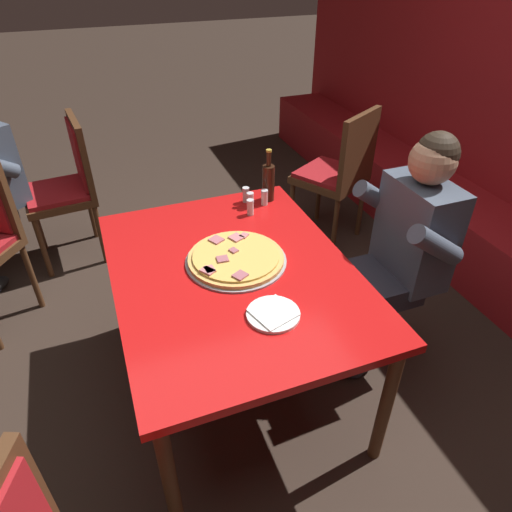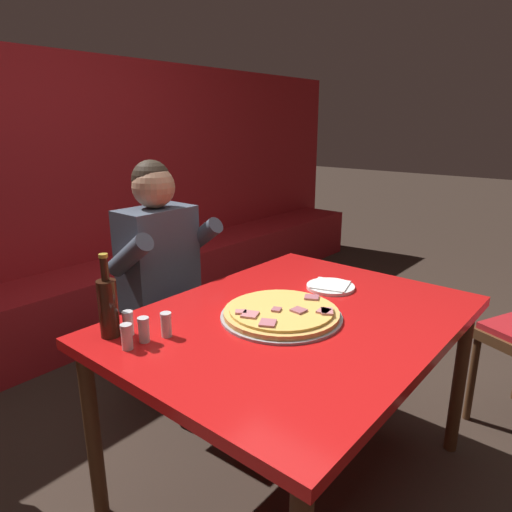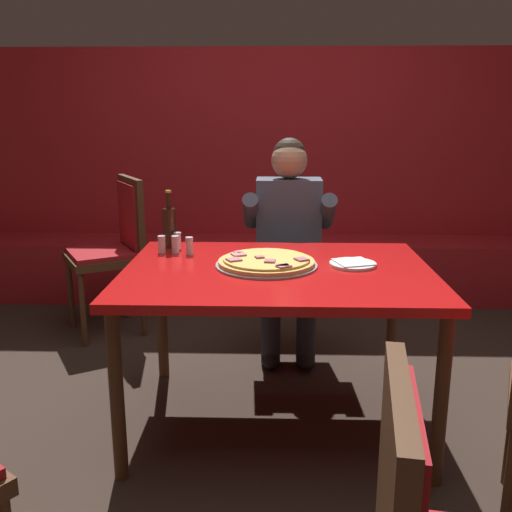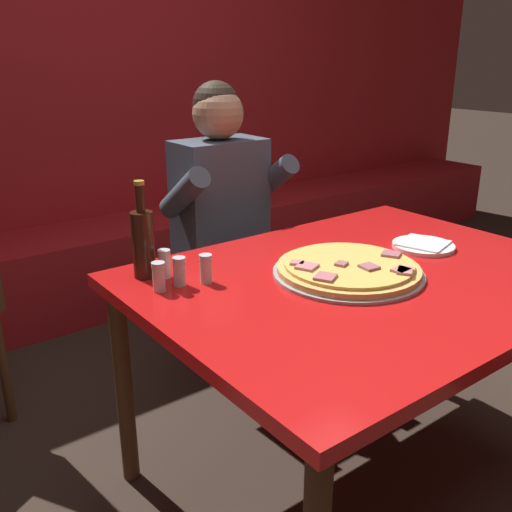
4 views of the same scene
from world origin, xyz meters
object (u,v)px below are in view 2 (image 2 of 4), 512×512
at_px(shaker_oregano, 144,331).
at_px(diner_seated_blue_shirt, 170,276).
at_px(shaker_red_pepper_flakes, 166,326).
at_px(pizza, 281,313).
at_px(shaker_parmesan, 127,338).
at_px(beer_bottle, 108,306).
at_px(plate_white_paper, 331,286).
at_px(main_dining_table, 296,333).
at_px(shaker_black_pepper, 128,324).

height_order(shaker_oregano, diner_seated_blue_shirt, diner_seated_blue_shirt).
bearing_deg(diner_seated_blue_shirt, shaker_red_pepper_flakes, -130.25).
height_order(pizza, shaker_oregano, shaker_oregano).
height_order(shaker_parmesan, diner_seated_blue_shirt, diner_seated_blue_shirt).
relative_size(beer_bottle, shaker_parmesan, 3.40).
relative_size(plate_white_paper, beer_bottle, 0.72).
bearing_deg(plate_white_paper, shaker_parmesan, 166.83).
height_order(shaker_parmesan, shaker_red_pepper_flakes, same).
bearing_deg(shaker_red_pepper_flakes, plate_white_paper, -13.68).
bearing_deg(shaker_red_pepper_flakes, beer_bottle, 128.92).
distance_m(beer_bottle, shaker_red_pepper_flakes, 0.20).
distance_m(main_dining_table, pizza, 0.11).
relative_size(shaker_oregano, shaker_red_pepper_flakes, 1.00).
bearing_deg(shaker_black_pepper, shaker_red_pepper_flakes, -55.21).
height_order(shaker_black_pepper, shaker_oregano, same).
xyz_separation_m(main_dining_table, beer_bottle, (-0.55, 0.39, 0.18)).
bearing_deg(shaker_oregano, beer_bottle, 111.25).
bearing_deg(shaker_black_pepper, beer_bottle, 138.05).
distance_m(beer_bottle, diner_seated_blue_shirt, 0.77).
bearing_deg(plate_white_paper, shaker_black_pepper, 160.63).
distance_m(shaker_oregano, diner_seated_blue_shirt, 0.80).
xyz_separation_m(shaker_parmesan, shaker_oregano, (0.07, 0.00, 0.00)).
xyz_separation_m(main_dining_table, shaker_black_pepper, (-0.50, 0.35, 0.11)).
relative_size(shaker_parmesan, shaker_black_pepper, 1.00).
bearing_deg(plate_white_paper, beer_bottle, 159.23).
bearing_deg(shaker_black_pepper, shaker_oregano, -87.87).
bearing_deg(pizza, main_dining_table, -32.20).
distance_m(shaker_black_pepper, shaker_oregano, 0.08).
xyz_separation_m(plate_white_paper, shaker_black_pepper, (-0.84, 0.30, 0.03)).
xyz_separation_m(plate_white_paper, diner_seated_blue_shirt, (-0.27, 0.77, -0.05)).
bearing_deg(pizza, plate_white_paper, 3.15).
height_order(shaker_black_pepper, shaker_red_pepper_flakes, same).
xyz_separation_m(shaker_oregano, shaker_red_pepper_flakes, (0.07, -0.03, 0.00)).
height_order(plate_white_paper, shaker_oregano, shaker_oregano).
xyz_separation_m(main_dining_table, pizza, (-0.05, 0.03, 0.09)).
xyz_separation_m(shaker_parmesan, shaker_black_pepper, (0.06, 0.08, 0.00)).
relative_size(plate_white_paper, diner_seated_blue_shirt, 0.16).
xyz_separation_m(pizza, shaker_black_pepper, (-0.45, 0.32, 0.02)).
xyz_separation_m(shaker_parmesan, shaker_red_pepper_flakes, (0.14, -0.03, 0.00)).
relative_size(shaker_black_pepper, shaker_oregano, 1.00).
height_order(main_dining_table, shaker_red_pepper_flakes, shaker_red_pepper_flakes).
bearing_deg(main_dining_table, shaker_parmesan, 154.90).
bearing_deg(shaker_red_pepper_flakes, shaker_parmesan, 169.65).
bearing_deg(shaker_red_pepper_flakes, pizza, -28.94).
xyz_separation_m(beer_bottle, shaker_oregano, (0.05, -0.12, -0.07)).
relative_size(main_dining_table, shaker_red_pepper_flakes, 15.78).
distance_m(main_dining_table, diner_seated_blue_shirt, 0.83).
bearing_deg(shaker_oregano, plate_white_paper, -14.23).
bearing_deg(pizza, shaker_parmesan, 155.65).
height_order(shaker_black_pepper, diner_seated_blue_shirt, diner_seated_blue_shirt).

